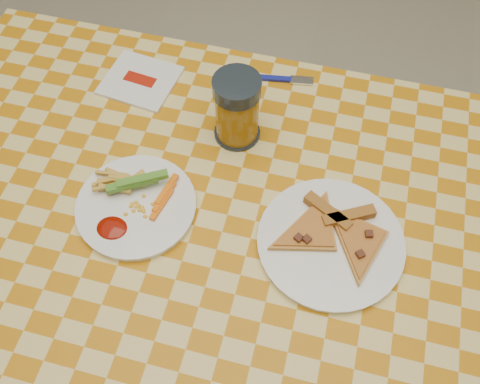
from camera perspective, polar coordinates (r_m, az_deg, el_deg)
name	(u,v)px	position (r m, az deg, el deg)	size (l,w,h in m)	color
ground	(229,351)	(1.64, -1.14, -16.60)	(8.00, 8.00, 0.00)	#C1B89C
table	(223,250)	(1.00, -1.80, -6.23)	(1.28, 0.88, 0.76)	silver
plate_left	(136,207)	(0.97, -10.99, -1.55)	(0.21, 0.21, 0.01)	white
plate_right	(330,243)	(0.93, 9.62, -5.37)	(0.25, 0.25, 0.01)	white
fries_veggies	(133,194)	(0.96, -11.32, -0.23)	(0.16, 0.15, 0.04)	gold
pizza_slices	(334,233)	(0.92, 10.04, -4.29)	(0.27, 0.21, 0.02)	#BE783A
drink_glass	(237,110)	(1.00, -0.32, 8.79)	(0.09, 0.09, 0.15)	black
napkin	(140,80)	(1.16, -10.60, 11.62)	(0.16, 0.15, 0.01)	white
fork	(278,79)	(1.15, 4.07, 11.97)	(0.15, 0.04, 0.01)	navy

